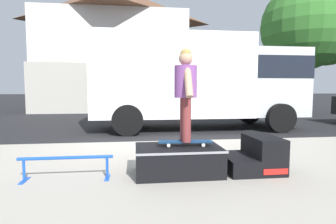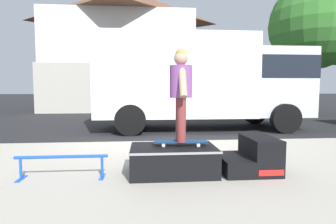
{
  "view_description": "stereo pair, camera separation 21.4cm",
  "coord_description": "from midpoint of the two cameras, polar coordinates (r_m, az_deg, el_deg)",
  "views": [
    {
      "loc": [
        -0.15,
        -6.76,
        1.34
      ],
      "look_at": [
        0.55,
        -1.06,
        0.85
      ],
      "focal_mm": 28.81,
      "sensor_mm": 36.0,
      "label": 1
    },
    {
      "loc": [
        0.06,
        -6.78,
        1.34
      ],
      "look_at": [
        0.55,
        -1.06,
        0.85
      ],
      "focal_mm": 28.81,
      "sensor_mm": 36.0,
      "label": 2
    }
  ],
  "objects": [
    {
      "name": "skate_box",
      "position": [
        3.96,
        2.66,
        -9.92
      ],
      "size": [
        1.24,
        0.78,
        0.4
      ],
      "color": "black",
      "rests_on": "sidewalk_slab"
    },
    {
      "name": "kicker_ramp",
      "position": [
        4.27,
        18.66,
        -9.07
      ],
      "size": [
        0.8,
        0.76,
        0.52
      ],
      "color": "black",
      "rests_on": "sidewalk_slab"
    },
    {
      "name": "skateboard",
      "position": [
        3.96,
        4.22,
        -6.33
      ],
      "size": [
        0.79,
        0.25,
        0.07
      ],
      "color": "navy",
      "rests_on": "skate_box"
    },
    {
      "name": "ground_plane",
      "position": [
        6.91,
        -4.4,
        -6.36
      ],
      "size": [
        140.0,
        140.0,
        0.0
      ],
      "primitive_type": "plane",
      "color": "black"
    },
    {
      "name": "grind_rail",
      "position": [
        3.98,
        -20.13,
        -9.81
      ],
      "size": [
        1.25,
        0.28,
        0.32
      ],
      "color": "blue",
      "rests_on": "sidewalk_slab"
    },
    {
      "name": "skater_kid",
      "position": [
        3.89,
        4.3,
        5.25
      ],
      "size": [
        0.32,
        0.68,
        1.33
      ],
      "color": "brown",
      "rests_on": "skateboard"
    },
    {
      "name": "sidewalk_slab",
      "position": [
        3.99,
        -4.03,
        -13.92
      ],
      "size": [
        50.0,
        5.0,
        0.12
      ],
      "primitive_type": "cube",
      "color": "#A8A093",
      "rests_on": "ground"
    },
    {
      "name": "street_tree_main",
      "position": [
        17.34,
        29.76,
        15.26
      ],
      "size": [
        5.26,
        4.79,
        7.2
      ],
      "color": "brown",
      "rests_on": "ground"
    },
    {
      "name": "box_truck",
      "position": [
        9.21,
        8.02,
        7.04
      ],
      "size": [
        6.91,
        2.63,
        3.05
      ],
      "color": "white",
      "rests_on": "ground"
    },
    {
      "name": "house_behind",
      "position": [
        19.66,
        -9.25,
        13.28
      ],
      "size": [
        9.54,
        8.23,
        8.4
      ],
      "color": "silver",
      "rests_on": "ground"
    }
  ]
}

